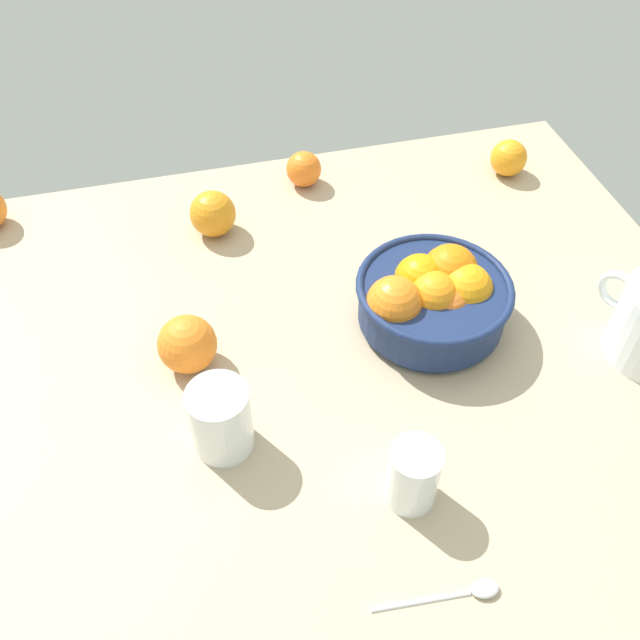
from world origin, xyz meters
TOP-DOWN VIEW (x-y plane):
  - ground_plane at (0.00, 0.00)cm, footprint 125.64×104.27cm
  - fruit_bowl at (19.77, 4.87)cm, footprint 22.77×22.77cm
  - juice_glass at (7.20, -21.81)cm, footprint 6.28×6.28cm
  - second_glass at (-13.56, -8.64)cm, footprint 7.87×7.87cm
  - loose_orange_0 at (9.45, 43.40)cm, footprint 6.41×6.41cm
  - loose_orange_1 at (-16.13, 5.64)cm, footprint 8.30×8.30cm
  - loose_orange_2 at (46.99, 37.26)cm, footprint 6.70×6.70cm
  - loose_orange_3 at (-8.51, 33.77)cm, footprint 7.76×7.76cm
  - spoon at (8.20, -34.72)cm, footprint 14.54×2.62cm

SIDE VIEW (x-z plane):
  - ground_plane at x=0.00cm, z-range -3.00..0.00cm
  - spoon at x=8.20cm, z-range -0.07..0.93cm
  - loose_orange_0 at x=9.45cm, z-range 0.00..6.41cm
  - loose_orange_2 at x=46.99cm, z-range 0.00..6.70cm
  - loose_orange_3 at x=-8.51cm, z-range 0.00..7.76cm
  - juice_glass at x=7.20cm, z-range -0.62..8.69cm
  - loose_orange_1 at x=-16.13cm, z-range 0.00..8.30cm
  - second_glass at x=-13.56cm, z-range -0.42..9.81cm
  - fruit_bowl at x=19.77cm, z-range -0.29..10.89cm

